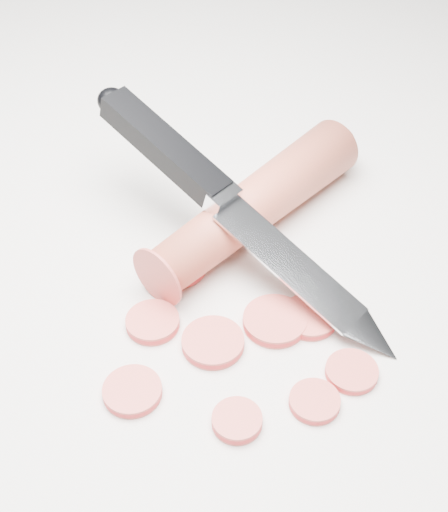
{
  "coord_description": "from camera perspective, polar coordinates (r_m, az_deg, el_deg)",
  "views": [
    {
      "loc": [
        0.02,
        -0.34,
        0.35
      ],
      "look_at": [
        0.01,
        0.01,
        0.02
      ],
      "focal_mm": 50.0,
      "sensor_mm": 36.0,
      "label": 1
    }
  ],
  "objects": [
    {
      "name": "carrot_slice_8",
      "position": [
        0.46,
        4.1,
        -5.21
      ],
      "size": [
        0.04,
        0.04,
        0.01
      ],
      "primitive_type": "cylinder",
      "color": "#C74139",
      "rests_on": "ground"
    },
    {
      "name": "carrot_slice_1",
      "position": [
        0.46,
        -5.73,
        -5.3
      ],
      "size": [
        0.03,
        0.03,
        0.01
      ],
      "primitive_type": "cylinder",
      "color": "#C74139",
      "rests_on": "ground"
    },
    {
      "name": "kitchen_knife",
      "position": [
        0.47,
        1.26,
        3.72
      ],
      "size": [
        0.23,
        0.19,
        0.09
      ],
      "primitive_type": null,
      "color": "silver",
      "rests_on": "ground"
    },
    {
      "name": "carrot_slice_6",
      "position": [
        0.41,
        1.05,
        -13.03
      ],
      "size": [
        0.03,
        0.03,
        0.01
      ],
      "primitive_type": "cylinder",
      "color": "#C74139",
      "rests_on": "ground"
    },
    {
      "name": "carrot_slice_5",
      "position": [
        0.49,
        -3.59,
        -0.84
      ],
      "size": [
        0.04,
        0.04,
        0.01
      ],
      "primitive_type": "cylinder",
      "color": "#C74139",
      "rests_on": "ground"
    },
    {
      "name": "carrot",
      "position": [
        0.51,
        2.5,
        4.14
      ],
      "size": [
        0.15,
        0.18,
        0.04
      ],
      "primitive_type": "cylinder",
      "rotation": [
        1.57,
        0.0,
        -0.69
      ],
      "color": "#B84732",
      "rests_on": "ground"
    },
    {
      "name": "carrot_slice_7",
      "position": [
        0.43,
        7.26,
        -11.48
      ],
      "size": [
        0.03,
        0.03,
        0.01
      ],
      "primitive_type": "cylinder",
      "color": "#C74139",
      "rests_on": "ground"
    },
    {
      "name": "carrot_slice_2",
      "position": [
        0.45,
        -0.89,
        -6.93
      ],
      "size": [
        0.04,
        0.04,
        0.01
      ],
      "primitive_type": "cylinder",
      "color": "#C74139",
      "rests_on": "ground"
    },
    {
      "name": "carrot_slice_0",
      "position": [
        0.43,
        -7.35,
        -10.68
      ],
      "size": [
        0.04,
        0.04,
        0.01
      ],
      "primitive_type": "cylinder",
      "color": "#C74139",
      "rests_on": "ground"
    },
    {
      "name": "carrot_slice_4",
      "position": [
        0.44,
        10.18,
        -9.1
      ],
      "size": [
        0.03,
        0.03,
        0.01
      ],
      "primitive_type": "cylinder",
      "color": "#C74139",
      "rests_on": "ground"
    },
    {
      "name": "ground",
      "position": [
        0.49,
        -0.7,
        -1.93
      ],
      "size": [
        2.4,
        2.4,
        0.0
      ],
      "primitive_type": "plane",
      "color": "silver",
      "rests_on": "ground"
    },
    {
      "name": "carrot_slice_3",
      "position": [
        0.46,
        6.85,
        -4.87
      ],
      "size": [
        0.04,
        0.04,
        0.01
      ],
      "primitive_type": "cylinder",
      "color": "#C74139",
      "rests_on": "ground"
    }
  ]
}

